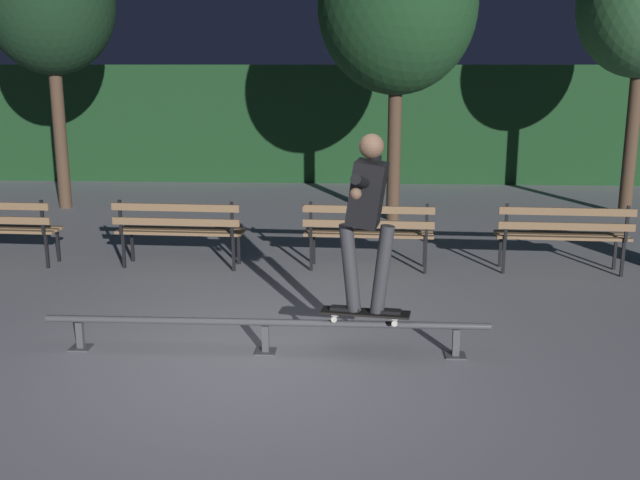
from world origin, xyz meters
name	(u,v)px	position (x,y,z in m)	size (l,w,h in m)	color
ground_plane	(262,364)	(0.00, 0.00, 0.00)	(90.00, 90.00, 0.00)	gray
hedge_backdrop	(323,123)	(0.00, 10.54, 1.25)	(24.00, 1.20, 2.49)	#193D1E
grind_rail	(265,327)	(0.00, 0.27, 0.24)	(3.97, 0.18, 0.31)	#47474C
skateboard	(365,313)	(0.89, 0.27, 0.39)	(0.80, 0.31, 0.09)	black
skateboarder	(367,208)	(0.89, 0.27, 1.32)	(0.63, 1.40, 1.56)	black
park_bench_left_center	(179,226)	(-1.43, 3.03, 0.54)	(1.62, 0.48, 0.88)	black
park_bench_right_center	(368,229)	(0.94, 3.03, 0.54)	(1.62, 0.48, 0.88)	black
park_bench_rightmost	(563,231)	(3.30, 3.03, 0.54)	(1.62, 0.48, 0.88)	black
tree_behind_benches	(397,6)	(1.37, 6.21, 3.38)	(2.50, 2.50, 4.77)	#4C3828
tree_far_left	(50,4)	(-4.45, 6.90, 3.49)	(2.17, 2.17, 4.71)	#4C3828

